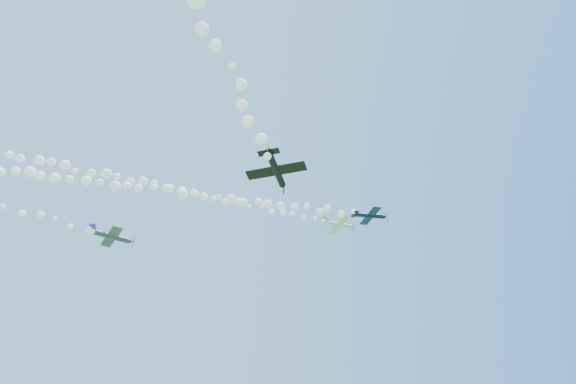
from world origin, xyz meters
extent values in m
cylinder|color=white|center=(14.46, 15.50, 55.52)|extent=(5.77, 1.92, 0.94)
cone|color=white|center=(17.50, 16.04, 55.60)|extent=(0.82, 0.88, 0.78)
cone|color=#A63113|center=(17.93, 16.11, 55.61)|extent=(0.34, 0.32, 0.27)
cube|color=black|center=(17.81, 16.09, 55.60)|extent=(0.12, 0.18, 1.81)
cube|color=white|center=(14.70, 15.54, 55.41)|extent=(2.62, 7.19, 0.36)
cube|color=white|center=(11.93, 15.06, 55.51)|extent=(1.22, 2.58, 0.16)
cube|color=#A63113|center=(11.84, 15.06, 56.03)|extent=(0.94, 0.27, 1.17)
sphere|color=black|center=(15.24, 15.65, 55.90)|extent=(0.81, 0.81, 0.72)
cylinder|color=black|center=(15.86, 2.59, 48.84)|extent=(5.58, 1.51, 1.04)
cone|color=black|center=(18.83, 2.65, 48.99)|extent=(0.77, 0.81, 0.77)
cone|color=white|center=(19.25, 2.66, 49.01)|extent=(0.32, 0.29, 0.27)
cube|color=black|center=(19.14, 2.66, 49.00)|extent=(0.13, 0.40, 1.74)
cube|color=black|center=(16.09, 2.62, 48.75)|extent=(1.56, 6.74, 1.25)
cube|color=black|center=(13.39, 2.54, 48.77)|extent=(0.85, 2.38, 0.48)
cube|color=white|center=(13.29, 2.46, 49.26)|extent=(0.92, 0.27, 1.14)
sphere|color=black|center=(16.62, 2.55, 49.22)|extent=(0.71, 0.77, 0.79)
cylinder|color=#333B4A|center=(-24.67, 3.91, 40.65)|extent=(5.89, 2.39, 0.99)
cone|color=#333B4A|center=(-21.71, 5.05, 40.74)|extent=(0.89, 0.95, 0.80)
cone|color=navy|center=(-21.30, 5.21, 40.75)|extent=(0.36, 0.35, 0.28)
cube|color=black|center=(-21.41, 5.17, 40.74)|extent=(0.11, 0.32, 1.86)
cube|color=#333B4A|center=(-24.45, 4.01, 40.54)|extent=(3.97, 7.26, 0.84)
cube|color=#333B4A|center=(-27.14, 2.96, 40.62)|extent=(1.69, 2.67, 0.33)
cube|color=navy|center=(-27.21, 2.88, 41.15)|extent=(0.91, 0.53, 1.20)
sphere|color=black|center=(-23.90, 4.17, 41.04)|extent=(0.91, 0.97, 0.79)
cylinder|color=black|center=(-3.84, -20.15, 36.82)|extent=(3.33, 5.30, 1.22)
cone|color=black|center=(-2.47, -17.49, 36.57)|extent=(0.98, 0.97, 0.79)
cone|color=orange|center=(-2.29, -17.12, 36.54)|extent=(0.37, 0.38, 0.28)
cube|color=black|center=(-2.34, -17.22, 36.55)|extent=(0.23, 0.21, 1.76)
cube|color=black|center=(-3.74, -19.96, 36.69)|extent=(6.72, 4.36, 0.38)
cube|color=black|center=(-4.96, -22.37, 37.06)|extent=(2.50, 1.80, 0.19)
cube|color=orange|center=(-4.97, -22.40, 37.58)|extent=(0.53, 0.89, 1.18)
sphere|color=black|center=(-3.46, -19.43, 37.10)|extent=(0.93, 0.94, 0.73)
camera|label=1|loc=(-10.10, -60.04, 2.00)|focal=30.00mm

